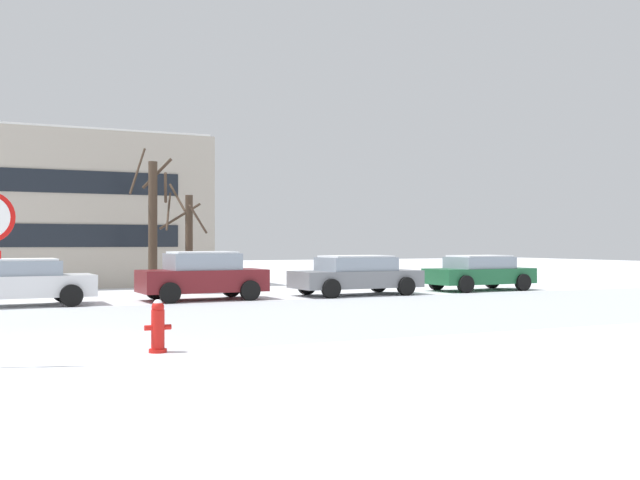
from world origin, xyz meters
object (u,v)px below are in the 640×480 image
Objects in this scene: fire_hydrant at (158,326)px; parked_car_gray at (356,275)px; parked_car_green at (479,272)px; parked_car_white at (17,282)px; parked_car_maroon at (202,276)px.

fire_hydrant is 13.92m from parked_car_gray.
parked_car_gray reaches higher than parked_car_green.
parked_car_maroon is at bearing 0.40° from parked_car_white.
parked_car_green reaches higher than fire_hydrant.
parked_car_maroon reaches higher than parked_car_white.
parked_car_green is at bearing 2.98° from parked_car_gray.
parked_car_maroon is at bearing 179.13° from parked_car_gray.
parked_car_maroon reaches higher than parked_car_green.
parked_car_white is at bearing -179.60° from parked_car_maroon.
parked_car_gray is 1.08× the size of parked_car_green.
parked_car_green is (10.95, 0.20, -0.08)m from parked_car_maroon.
fire_hydrant is 10.73m from parked_car_white.
parked_car_green is (16.42, 0.24, -0.01)m from parked_car_white.
parked_car_gray is at bearing 49.09° from fire_hydrant.
parked_car_white is (-1.83, 10.56, 0.27)m from fire_hydrant.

